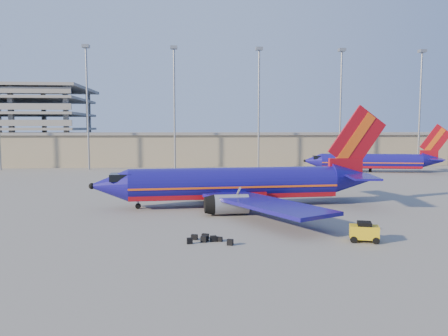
# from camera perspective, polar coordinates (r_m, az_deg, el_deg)

# --- Properties ---
(ground) EXTENTS (220.00, 220.00, 0.00)m
(ground) POSITION_cam_1_polar(r_m,az_deg,el_deg) (58.67, -2.95, -4.30)
(ground) COLOR slate
(ground) RESTS_ON ground
(terminal_building) EXTENTS (122.00, 16.00, 8.50)m
(terminal_building) POSITION_cam_1_polar(r_m,az_deg,el_deg) (116.53, 1.16, 2.61)
(terminal_building) COLOR gray
(terminal_building) RESTS_ON ground
(light_mast_row) EXTENTS (101.60, 1.60, 28.65)m
(light_mast_row) POSITION_cam_1_polar(r_m,az_deg,el_deg) (104.33, -0.93, 9.57)
(light_mast_row) COLOR gray
(light_mast_row) RESTS_ON ground
(aircraft_main) EXTENTS (37.44, 35.91, 12.67)m
(aircraft_main) POSITION_cam_1_polar(r_m,az_deg,el_deg) (54.49, 2.18, -2.16)
(aircraft_main) COLOR navy
(aircraft_main) RESTS_ON ground
(aircraft_second) EXTENTS (31.09, 12.42, 10.59)m
(aircraft_second) POSITION_cam_1_polar(r_m,az_deg,el_deg) (101.25, 19.04, 0.85)
(aircraft_second) COLOR navy
(aircraft_second) RESTS_ON ground
(baggage_tug) EXTENTS (2.71, 2.06, 1.73)m
(baggage_tug) POSITION_cam_1_polar(r_m,az_deg,el_deg) (39.66, 17.84, -7.90)
(baggage_tug) COLOR gold
(baggage_tug) RESTS_ON ground
(luggage_pile) EXTENTS (3.92, 2.95, 0.53)m
(luggage_pile) POSITION_cam_1_polar(r_m,az_deg,el_deg) (38.03, -2.13, -9.23)
(luggage_pile) COLOR black
(luggage_pile) RESTS_ON ground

